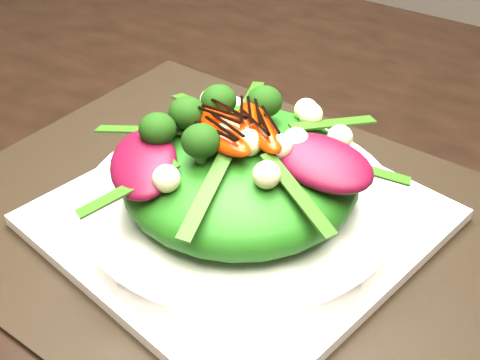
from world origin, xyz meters
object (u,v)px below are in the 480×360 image
Objects in this scene: orange_segment at (245,117)px; placemat at (240,224)px; lettuce_mound at (240,175)px; salad_bowl at (240,204)px; dining_table at (236,179)px; plate_base at (240,218)px.

placemat is at bearing -65.10° from orange_segment.
lettuce_mound is 0.05m from orange_segment.
placemat is at bearing 180.00° from salad_bowl.
orange_segment reaches higher than placemat.
salad_bowl is at bearing -53.27° from dining_table.
salad_bowl is at bearing 0.00° from lettuce_mound.
orange_segment is at bearing 114.90° from plate_base.
dining_table is 28.85× the size of orange_segment.
salad_bowl is (0.06, -0.07, 0.04)m from dining_table.
plate_base is at bearing -65.10° from orange_segment.
plate_base is (0.00, -0.00, 0.01)m from placemat.
orange_segment is at bearing 114.90° from lettuce_mound.
dining_table is at bearing 126.73° from lettuce_mound.
plate_base is at bearing -116.57° from lettuce_mound.
lettuce_mound is at bearing 0.00° from placemat.
placemat is 2.64× the size of lettuce_mound.
lettuce_mound is at bearing -53.27° from dining_table.
dining_table is 0.10m from salad_bowl.
dining_table is at bearing 126.73° from plate_base.
placemat is (0.06, -0.07, 0.02)m from dining_table.
placemat is at bearing 104.04° from plate_base.
dining_table is 0.10m from placemat.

